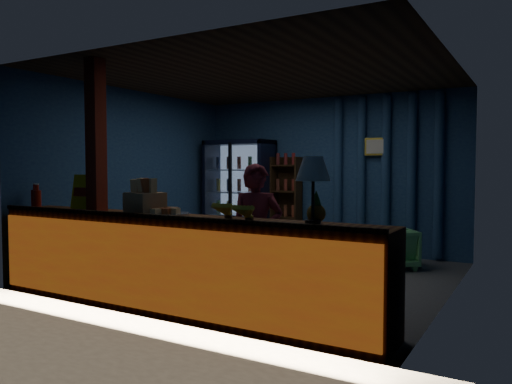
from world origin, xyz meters
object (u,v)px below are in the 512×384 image
(green_chair, at_px, (392,248))
(pastry_tray, at_px, (165,213))
(table_lamp, at_px, (313,171))
(shopkeeper, at_px, (256,236))

(green_chair, distance_m, pastry_tray, 3.56)
(green_chair, relative_size, table_lamp, 1.08)
(green_chair, distance_m, table_lamp, 3.39)
(pastry_tray, bearing_deg, table_lamp, -0.24)
(shopkeeper, xyz_separation_m, table_lamp, (0.84, -0.51, 0.66))
(green_chair, bearing_deg, pastry_tray, 30.08)
(green_chair, height_order, pastry_tray, pastry_tray)
(shopkeeper, height_order, pastry_tray, shopkeeper)
(green_chair, height_order, table_lamp, table_lamp)
(pastry_tray, height_order, table_lamp, table_lamp)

